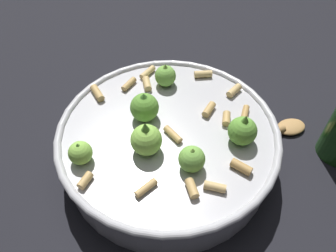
% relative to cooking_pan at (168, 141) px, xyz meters
% --- Properties ---
extents(ground_plane, '(2.40, 2.40, 0.00)m').
position_rel_cooking_pan_xyz_m(ground_plane, '(0.00, -0.00, -0.04)').
color(ground_plane, black).
extents(cooking_pan, '(0.33, 0.33, 0.12)m').
position_rel_cooking_pan_xyz_m(cooking_pan, '(0.00, 0.00, 0.00)').
color(cooking_pan, '#B7B7BC').
rests_on(cooking_pan, ground).
extents(wooden_spoon, '(0.07, 0.22, 0.02)m').
position_rel_cooking_pan_xyz_m(wooden_spoon, '(-0.04, -0.14, -0.03)').
color(wooden_spoon, '#B2844C').
rests_on(wooden_spoon, ground).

